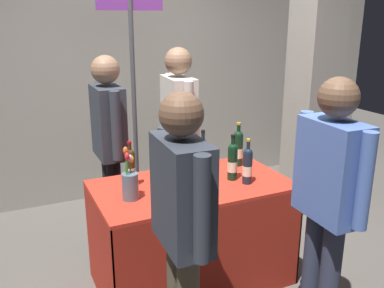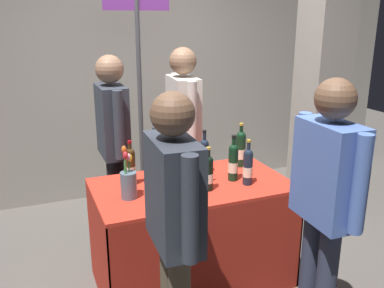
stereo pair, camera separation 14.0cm
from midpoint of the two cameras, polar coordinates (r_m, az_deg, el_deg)
name	(u,v)px [view 1 (the left image)]	position (r m, az deg, el deg)	size (l,w,h in m)	color
ground_plane	(192,279)	(3.43, -1.23, -17.80)	(12.00, 12.00, 0.00)	#514C47
back_partition	(117,67)	(4.69, -11.03, 10.21)	(6.87, 0.12, 2.87)	#9E998E
concrete_pillar	(317,46)	(4.33, 15.63, 12.70)	(0.40, 0.40, 3.36)	gray
tasting_table	(192,215)	(3.15, -1.29, -9.60)	(1.41, 0.79, 0.80)	red
featured_wine_bottle	(169,172)	(2.86, -4.50, -3.87)	(0.07, 0.07, 0.35)	black
display_bottle_0	(248,165)	(3.03, 6.23, -2.89)	(0.07, 0.07, 0.33)	#192333
display_bottle_1	(209,172)	(2.90, 0.93, -3.85)	(0.07, 0.07, 0.31)	black
display_bottle_2	(238,148)	(3.39, 5.08, -0.49)	(0.08, 0.08, 0.36)	black
display_bottle_3	(192,168)	(2.95, -1.37, -3.33)	(0.08, 0.08, 0.33)	#38230F
display_bottle_4	(203,156)	(3.20, 0.23, -1.62)	(0.07, 0.07, 0.35)	#192333
display_bottle_5	(130,167)	(3.00, -9.66, -3.13)	(0.07, 0.07, 0.33)	#38230F
display_bottle_6	(233,161)	(3.09, 4.22, -2.29)	(0.07, 0.07, 0.34)	black
display_bottle_7	(156,161)	(3.12, -6.19, -2.31)	(0.07, 0.07, 0.32)	#192333
wine_glass_near_vendor	(167,172)	(3.01, -4.68, -3.84)	(0.08, 0.08, 0.13)	silver
flower_vase	(130,183)	(2.80, -9.84, -5.21)	(0.11, 0.11, 0.36)	slate
brochure_stand	(203,173)	(3.06, 0.24, -3.93)	(0.14, 0.01, 0.14)	silver
vendor_presenter	(179,125)	(3.73, -2.87, 2.61)	(0.25, 0.60, 1.71)	#4C4233
vendor_assistant	(109,137)	(3.56, -12.26, 0.93)	(0.23, 0.57, 1.67)	black
taster_foreground_right	(329,190)	(2.55, 16.58, -6.06)	(0.23, 0.59, 1.65)	#2D3347
taster_foreground_left	(182,215)	(2.21, -3.20, -9.65)	(0.23, 0.60, 1.62)	#4C4233
booth_signpost	(133,78)	(3.99, -9.00, 8.87)	(0.61, 0.04, 2.23)	#47474C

